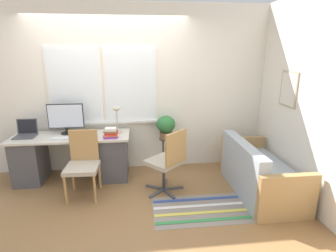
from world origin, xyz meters
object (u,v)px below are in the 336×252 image
object	(u,v)px
laptop	(26,133)
plant_stand	(166,143)
monitor	(66,118)
couch_loveseat	(258,174)
book_stack	(111,133)
desk_chair_wooden	(83,162)
potted_plant	(166,126)
keyboard	(63,138)
desk_lamp	(117,115)
mouse	(79,137)
office_chair_swivel	(168,160)

from	to	relation	value
laptop	plant_stand	xyz separation A→B (m)	(2.15, 0.12, -0.29)
monitor	couch_loveseat	bearing A→B (deg)	-16.64
book_stack	plant_stand	world-z (taller)	book_stack
desk_chair_wooden	couch_loveseat	bearing A→B (deg)	-3.66
monitor	potted_plant	bearing A→B (deg)	1.62
keyboard	book_stack	size ratio (longest dim) A/B	1.48
laptop	potted_plant	size ratio (longest dim) A/B	0.78
book_stack	potted_plant	bearing A→B (deg)	21.26
desk_chair_wooden	couch_loveseat	size ratio (longest dim) A/B	0.61
desk_lamp	monitor	bearing A→B (deg)	177.19
mouse	desk_lamp	world-z (taller)	desk_lamp
keyboard	plant_stand	world-z (taller)	keyboard
laptop	keyboard	distance (m)	0.62
laptop	keyboard	world-z (taller)	laptop
monitor	desk_lamp	bearing A→B (deg)	-2.81
monitor	keyboard	xyz separation A→B (m)	(-0.00, -0.26, -0.24)
laptop	desk_lamp	distance (m)	1.39
mouse	book_stack	world-z (taller)	book_stack
keyboard	mouse	world-z (taller)	mouse
laptop	couch_loveseat	bearing A→B (deg)	-12.69
monitor	book_stack	size ratio (longest dim) A/B	2.37
book_stack	potted_plant	size ratio (longest dim) A/B	0.59
keyboard	book_stack	distance (m)	0.71
keyboard	book_stack	xyz separation A→B (m)	(0.70, -0.03, 0.07)
desk_chair_wooden	potted_plant	xyz separation A→B (m)	(1.23, 0.64, 0.31)
desk_lamp	office_chair_swivel	distance (m)	1.11
desk_chair_wooden	plant_stand	bearing A→B (deg)	29.31
monitor	desk_lamp	distance (m)	0.78
keyboard	desk_lamp	size ratio (longest dim) A/B	0.79
office_chair_swivel	book_stack	bearing A→B (deg)	-69.76
desk_lamp	desk_chair_wooden	distance (m)	0.90
mouse	desk_lamp	xyz separation A→B (m)	(0.56, 0.21, 0.27)
laptop	mouse	bearing A→B (deg)	-12.41
book_stack	plant_stand	distance (m)	0.97
office_chair_swivel	plant_stand	xyz separation A→B (m)	(0.06, 0.75, -0.01)
keyboard	potted_plant	world-z (taller)	potted_plant
laptop	mouse	size ratio (longest dim) A/B	4.94
laptop	office_chair_swivel	xyz separation A→B (m)	(2.09, -0.64, -0.28)
laptop	monitor	world-z (taller)	monitor
desk_chair_wooden	potted_plant	size ratio (longest dim) A/B	2.36
couch_loveseat	desk_chair_wooden	bearing A→B (deg)	84.56
laptop	keyboard	size ratio (longest dim) A/B	0.89
monitor	keyboard	bearing A→B (deg)	-90.38
mouse	plant_stand	distance (m)	1.39
plant_stand	book_stack	bearing A→B (deg)	-158.74
book_stack	monitor	bearing A→B (deg)	157.49
book_stack	desk_chair_wooden	world-z (taller)	desk_chair_wooden
desk_chair_wooden	laptop	bearing A→B (deg)	151.84
laptop	desk_lamp	bearing A→B (deg)	1.48
office_chair_swivel	potted_plant	distance (m)	0.81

